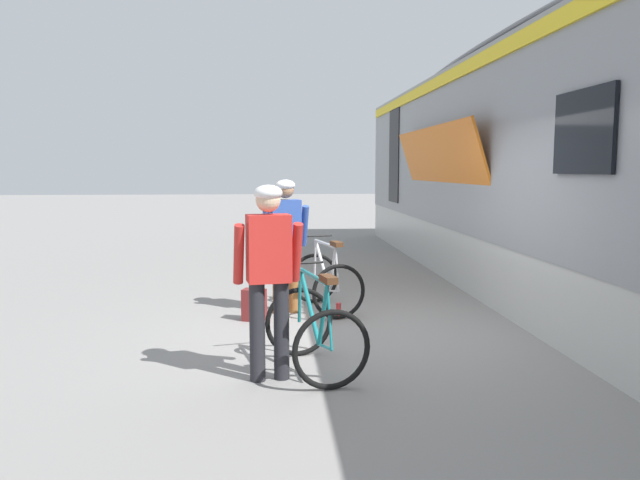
{
  "coord_description": "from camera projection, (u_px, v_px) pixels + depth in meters",
  "views": [
    {
      "loc": [
        -1.25,
        -6.96,
        1.9
      ],
      "look_at": [
        -0.67,
        0.35,
        1.05
      ],
      "focal_mm": 34.53,
      "sensor_mm": 36.0,
      "label": 1
    }
  ],
  "objects": [
    {
      "name": "ground_plane",
      "position": [
        379.0,
        332.0,
        7.21
      ],
      "size": [
        80.0,
        80.0,
        0.0
      ],
      "primitive_type": "plane",
      "color": "gray"
    },
    {
      "name": "train_car",
      "position": [
        587.0,
        164.0,
        8.7
      ],
      "size": [
        3.3,
        18.03,
        3.88
      ],
      "color": "gray",
      "rests_on": "ground"
    },
    {
      "name": "cyclist_near_in_blue",
      "position": [
        286.0,
        234.0,
        8.06
      ],
      "size": [
        0.64,
        0.37,
        1.76
      ],
      "color": "#935B2D",
      "rests_on": "ground"
    },
    {
      "name": "cyclist_far_in_red",
      "position": [
        269.0,
        265.0,
        5.46
      ],
      "size": [
        0.64,
        0.37,
        1.76
      ],
      "color": "#232328",
      "rests_on": "ground"
    },
    {
      "name": "bicycle_near_silver",
      "position": [
        326.0,
        281.0,
        8.24
      ],
      "size": [
        0.94,
        1.21,
        0.99
      ],
      "color": "black",
      "rests_on": "ground"
    },
    {
      "name": "bicycle_far_teal",
      "position": [
        314.0,
        330.0,
        5.75
      ],
      "size": [
        0.94,
        1.2,
        0.99
      ],
      "color": "black",
      "rests_on": "ground"
    },
    {
      "name": "backpack_on_platform",
      "position": [
        254.0,
        305.0,
        7.72
      ],
      "size": [
        0.32,
        0.26,
        0.4
      ],
      "primitive_type": "cube",
      "rotation": [
        0.0,
        0.0,
        -0.35
      ],
      "color": "maroon",
      "rests_on": "ground"
    },
    {
      "name": "water_bottle_near_the_bikes",
      "position": [
        339.0,
        311.0,
        7.82
      ],
      "size": [
        0.06,
        0.06,
        0.21
      ],
      "primitive_type": "cylinder",
      "color": "red",
      "rests_on": "ground"
    }
  ]
}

